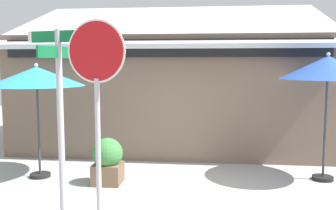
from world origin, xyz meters
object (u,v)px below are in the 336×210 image
Objects in this scene: stop_sign at (97,89)px; patio_umbrella_teal_left at (37,77)px; patio_umbrella_royal_blue_center at (328,69)px; street_sign_post at (60,110)px; sidewalk_planter at (108,160)px.

patio_umbrella_teal_left is (-2.22, 2.92, 0.03)m from stop_sign.
patio_umbrella_royal_blue_center reaches higher than patio_umbrella_teal_left.
sidewalk_planter is at bearing 89.29° from street_sign_post.
sidewalk_planter is (-4.49, -0.76, -1.88)m from patio_umbrella_royal_blue_center.
patio_umbrella_teal_left reaches higher than sidewalk_planter.
street_sign_post reaches higher than sidewalk_planter.
sidewalk_planter is at bearing 103.25° from stop_sign.
patio_umbrella_royal_blue_center reaches higher than sidewalk_planter.
patio_umbrella_teal_left is 6.11m from patio_umbrella_royal_blue_center.
stop_sign is 3.67m from patio_umbrella_teal_left.
street_sign_post is at bearing -58.72° from patio_umbrella_teal_left.
patio_umbrella_teal_left is at bearing 121.28° from street_sign_post.
stop_sign is (0.65, -0.34, 0.33)m from street_sign_post.
stop_sign is at bearing -138.57° from patio_umbrella_royal_blue_center.
patio_umbrella_teal_left is at bearing 170.33° from sidewalk_planter.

